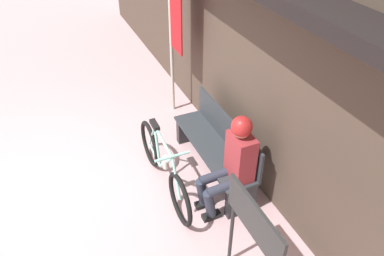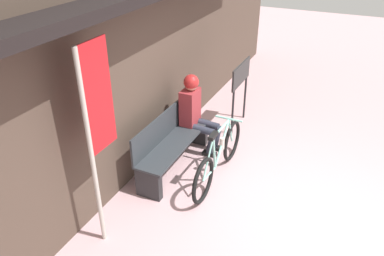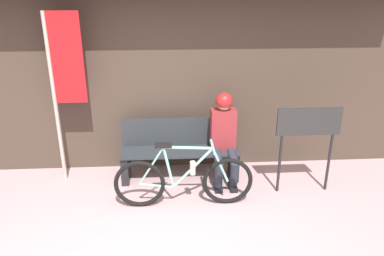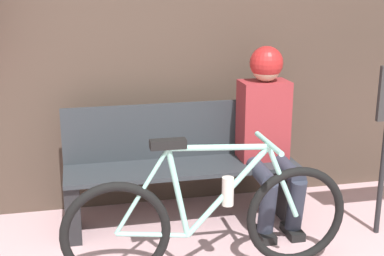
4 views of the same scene
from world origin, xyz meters
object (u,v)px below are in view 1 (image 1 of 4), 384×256
bicycle (163,167)px  signboard (253,229)px  park_bench_near (216,148)px  person_seated (233,159)px  banner_pole (174,24)px

bicycle → signboard: (1.58, 0.25, 0.53)m
park_bench_near → bicycle: 0.73m
person_seated → signboard: 1.09m
bicycle → person_seated: (0.57, 0.62, 0.37)m
park_bench_near → bicycle: bearing=-88.1°
park_bench_near → signboard: size_ratio=1.39×
bicycle → banner_pole: banner_pole is taller
bicycle → person_seated: size_ratio=1.37×
person_seated → bicycle: bearing=-132.4°
person_seated → banner_pole: (-2.08, 0.14, 0.78)m
person_seated → banner_pole: 2.22m
person_seated → signboard: bearing=-20.3°
park_bench_near → person_seated: size_ratio=1.29×
banner_pole → signboard: size_ratio=1.97×
bicycle → person_seated: person_seated is taller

